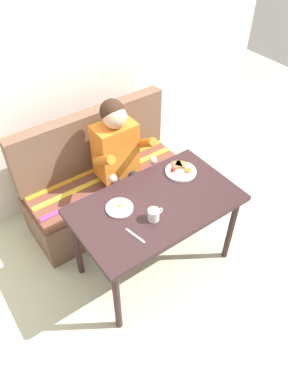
{
  "coord_description": "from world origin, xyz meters",
  "views": [
    {
      "loc": [
        -1.12,
        -1.41,
        2.57
      ],
      "look_at": [
        0.0,
        0.15,
        0.72
      ],
      "focal_mm": 33.83,
      "sensor_mm": 36.0,
      "label": 1
    }
  ],
  "objects_px": {
    "person": "(120,156)",
    "plate_breakfast": "(181,170)",
    "fork": "(135,236)",
    "table": "(156,211)",
    "couch": "(105,185)",
    "plate_eggs": "(119,208)",
    "coffee_mug": "(154,214)"
  },
  "relations": [
    {
      "from": "person",
      "to": "plate_breakfast",
      "type": "bearing_deg",
      "value": -56.28
    },
    {
      "from": "fork",
      "to": "table",
      "type": "bearing_deg",
      "value": 17.15
    },
    {
      "from": "table",
      "to": "fork",
      "type": "distance_m",
      "value": 0.34
    },
    {
      "from": "couch",
      "to": "plate_breakfast",
      "type": "relative_size",
      "value": 5.96
    },
    {
      "from": "plate_breakfast",
      "to": "fork",
      "type": "bearing_deg",
      "value": -153.51
    },
    {
      "from": "person",
      "to": "plate_breakfast",
      "type": "relative_size",
      "value": 5.02
    },
    {
      "from": "plate_eggs",
      "to": "plate_breakfast",
      "type": "bearing_deg",
      "value": 5.73
    },
    {
      "from": "plate_eggs",
      "to": "fork",
      "type": "bearing_deg",
      "value": -100.49
    },
    {
      "from": "fork",
      "to": "couch",
      "type": "bearing_deg",
      "value": 60.81
    },
    {
      "from": "table",
      "to": "plate_breakfast",
      "type": "distance_m",
      "value": 0.41
    },
    {
      "from": "plate_eggs",
      "to": "coffee_mug",
      "type": "bearing_deg",
      "value": -57.48
    },
    {
      "from": "couch",
      "to": "fork",
      "type": "xyz_separation_m",
      "value": [
        -0.29,
        -0.93,
        0.4
      ]
    },
    {
      "from": "table",
      "to": "couch",
      "type": "distance_m",
      "value": 0.83
    },
    {
      "from": "plate_breakfast",
      "to": "fork",
      "type": "height_order",
      "value": "plate_breakfast"
    },
    {
      "from": "couch",
      "to": "person",
      "type": "xyz_separation_m",
      "value": [
        0.08,
        -0.17,
        0.41
      ]
    },
    {
      "from": "plate_breakfast",
      "to": "table",
      "type": "bearing_deg",
      "value": -155.43
    },
    {
      "from": "person",
      "to": "plate_eggs",
      "type": "height_order",
      "value": "person"
    },
    {
      "from": "plate_breakfast",
      "to": "plate_eggs",
      "type": "bearing_deg",
      "value": -174.27
    },
    {
      "from": "plate_breakfast",
      "to": "plate_eggs",
      "type": "distance_m",
      "value": 0.61
    },
    {
      "from": "person",
      "to": "fork",
      "type": "height_order",
      "value": "person"
    },
    {
      "from": "person",
      "to": "plate_eggs",
      "type": "xyz_separation_m",
      "value": [
        -0.32,
        -0.49,
        -0.0
      ]
    },
    {
      "from": "coffee_mug",
      "to": "fork",
      "type": "distance_m",
      "value": 0.2
    },
    {
      "from": "table",
      "to": "couch",
      "type": "relative_size",
      "value": 0.83
    },
    {
      "from": "couch",
      "to": "plate_breakfast",
      "type": "height_order",
      "value": "couch"
    },
    {
      "from": "coffee_mug",
      "to": "fork",
      "type": "relative_size",
      "value": 0.69
    },
    {
      "from": "table",
      "to": "couch",
      "type": "xyz_separation_m",
      "value": [
        0.0,
        0.76,
        -0.32
      ]
    },
    {
      "from": "table",
      "to": "plate_breakfast",
      "type": "relative_size",
      "value": 4.97
    },
    {
      "from": "plate_eggs",
      "to": "table",
      "type": "bearing_deg",
      "value": -23.09
    },
    {
      "from": "couch",
      "to": "fork",
      "type": "relative_size",
      "value": 8.47
    },
    {
      "from": "plate_breakfast",
      "to": "coffee_mug",
      "type": "relative_size",
      "value": 2.05
    },
    {
      "from": "table",
      "to": "coffee_mug",
      "type": "xyz_separation_m",
      "value": [
        -0.11,
        -0.11,
        0.13
      ]
    },
    {
      "from": "couch",
      "to": "table",
      "type": "bearing_deg",
      "value": -90.0
    }
  ]
}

